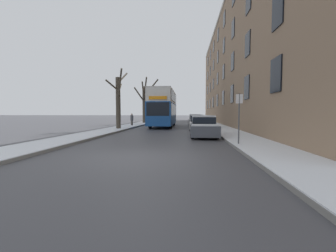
{
  "coord_description": "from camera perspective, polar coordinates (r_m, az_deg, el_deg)",
  "views": [
    {
      "loc": [
        1.82,
        -8.09,
        1.63
      ],
      "look_at": [
        -0.08,
        13.52,
        0.39
      ],
      "focal_mm": 24.0,
      "sensor_mm": 36.0,
      "label": 1
    }
  ],
  "objects": [
    {
      "name": "ground_plane",
      "position": [
        8.45,
        -7.57,
        -7.89
      ],
      "size": [
        320.0,
        320.0,
        0.0
      ],
      "primitive_type": "plane",
      "color": "#424247"
    },
    {
      "name": "sidewalk_left",
      "position": [
        61.51,
        -1.5,
        1.84
      ],
      "size": [
        2.4,
        130.0,
        0.16
      ],
      "color": "slate",
      "rests_on": "ground"
    },
    {
      "name": "sidewalk_right",
      "position": [
        61.2,
        8.18,
        1.8
      ],
      "size": [
        2.4,
        130.0,
        0.16
      ],
      "color": "slate",
      "rests_on": "ground"
    },
    {
      "name": "terrace_facade_right",
      "position": [
        34.21,
        20.93,
        14.12
      ],
      "size": [
        9.1,
        52.43,
        16.37
      ],
      "color": "#8C7056",
      "rests_on": "ground"
    },
    {
      "name": "bare_tree_left_0",
      "position": [
        22.35,
        -12.48,
        6.59
      ],
      "size": [
        1.82,
        3.87,
        5.86
      ],
      "color": "#423A30",
      "rests_on": "ground"
    },
    {
      "name": "bare_tree_left_1",
      "position": [
        35.14,
        -5.99,
        5.9
      ],
      "size": [
        3.42,
        3.96,
        6.92
      ],
      "color": "#423A30",
      "rests_on": "ground"
    },
    {
      "name": "double_decker_bus",
      "position": [
        26.88,
        -1.16,
        4.95
      ],
      "size": [
        2.54,
        10.25,
        4.26
      ],
      "color": "#194C99",
      "rests_on": "ground"
    },
    {
      "name": "parked_car_0",
      "position": [
        15.69,
        8.96,
        -0.24
      ],
      "size": [
        1.76,
        4.5,
        1.47
      ],
      "color": "#474C56",
      "rests_on": "ground"
    },
    {
      "name": "parked_car_1",
      "position": [
        22.17,
        7.81,
        0.73
      ],
      "size": [
        1.81,
        4.14,
        1.43
      ],
      "color": "silver",
      "rests_on": "ground"
    },
    {
      "name": "parked_car_2",
      "position": [
        27.46,
        7.28,
        1.24
      ],
      "size": [
        1.83,
        4.54,
        1.44
      ],
      "color": "#474C56",
      "rests_on": "ground"
    },
    {
      "name": "parked_car_3",
      "position": [
        33.74,
        6.86,
        1.63
      ],
      "size": [
        1.86,
        4.26,
        1.47
      ],
      "color": "silver",
      "rests_on": "ground"
    },
    {
      "name": "pedestrian_left_sidewalk",
      "position": [
        27.63,
        -9.16,
        1.67
      ],
      "size": [
        0.35,
        0.35,
        1.59
      ],
      "rotation": [
        0.0,
        0.0,
        5.57
      ],
      "color": "#4C4742",
      "rests_on": "ground"
    },
    {
      "name": "street_sign_post",
      "position": [
        11.31,
        17.58,
        2.33
      ],
      "size": [
        0.32,
        0.07,
        2.57
      ],
      "color": "#4C4F54",
      "rests_on": "ground"
    }
  ]
}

